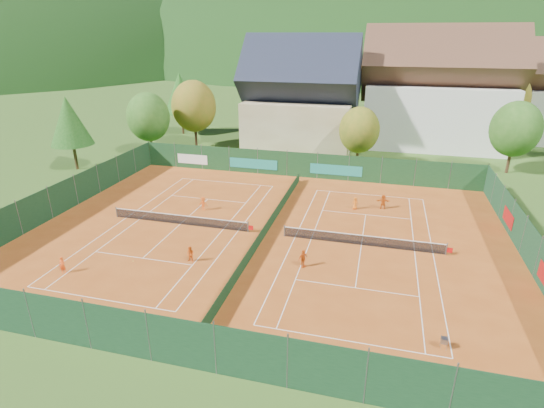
{
  "coord_description": "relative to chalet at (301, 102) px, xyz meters",
  "views": [
    {
      "loc": [
        8.72,
        -31.35,
        15.93
      ],
      "look_at": [
        0.0,
        2.0,
        2.0
      ],
      "focal_mm": 28.0,
      "sensor_mm": 36.0,
      "label": 1
    }
  ],
  "objects": [
    {
      "name": "mountain_backdrop",
      "position": [
        31.54,
        203.48,
        -46.26
      ],
      "size": [
        820.0,
        530.0,
        242.0
      ],
      "color": "black",
      "rests_on": "ground"
    },
    {
      "name": "fence_east",
      "position": [
        23.0,
        -29.95,
        -5.14
      ],
      "size": [
        0.09,
        32.0,
        3.0
      ],
      "color": "#163D24",
      "rests_on": "ground"
    },
    {
      "name": "tree_west_front",
      "position": [
        -19.0,
        -10.0,
        -1.23
      ],
      "size": [
        5.72,
        5.72,
        8.69
      ],
      "color": "#452918",
      "rests_on": "ground"
    },
    {
      "name": "court_markings_right",
      "position": [
        11.0,
        -30.0,
        -6.61
      ],
      "size": [
        11.03,
        23.83,
        0.0
      ],
      "color": "white",
      "rests_on": "ground"
    },
    {
      "name": "hotel_block_a",
      "position": [
        19.0,
        6.0,
        0.76
      ],
      "size": [
        21.6,
        11.0,
        17.25
      ],
      "color": "silver",
      "rests_on": "ground"
    },
    {
      "name": "fence_north",
      "position": [
        2.54,
        -14.01,
        -5.16
      ],
      "size": [
        40.0,
        0.1,
        3.0
      ],
      "color": "#153A1B",
      "rests_on": "ground"
    },
    {
      "name": "loose_ball_0",
      "position": [
        -5.43,
        -37.02,
        -6.59
      ],
      "size": [
        0.07,
        0.07,
        0.07
      ],
      "primitive_type": "sphere",
      "color": "#CCD833",
      "rests_on": "ground"
    },
    {
      "name": "tree_east_back",
      "position": [
        29.0,
        10.0,
        0.12
      ],
      "size": [
        7.15,
        7.15,
        10.86
      ],
      "color": "#472C19",
      "rests_on": "ground"
    },
    {
      "name": "tree_center",
      "position": [
        9.0,
        -8.0,
        -1.91
      ],
      "size": [
        5.01,
        5.01,
        7.6
      ],
      "color": "#452B18",
      "rests_on": "ground"
    },
    {
      "name": "loose_ball_1",
      "position": [
        10.17,
        -41.87,
        -6.59
      ],
      "size": [
        0.07,
        0.07,
        0.07
      ],
      "primitive_type": "sphere",
      "color": "#CCD833",
      "rests_on": "ground"
    },
    {
      "name": "clay_pad",
      "position": [
        3.0,
        -30.0,
        -6.62
      ],
      "size": [
        40.0,
        32.0,
        0.01
      ],
      "primitive_type": "cube",
      "color": "#A44A18",
      "rests_on": "ground"
    },
    {
      "name": "player_left_far",
      "position": [
        -4.29,
        -26.37,
        -5.95
      ],
      "size": [
        0.91,
        0.57,
        1.34
      ],
      "primitive_type": "imported",
      "rotation": [
        0.0,
        0.0,
        3.22
      ],
      "color": "#F25B15",
      "rests_on": "ground"
    },
    {
      "name": "tree_east_front",
      "position": [
        27.0,
        -6.0,
        -1.23
      ],
      "size": [
        5.72,
        5.72,
        8.69
      ],
      "color": "#4D311B",
      "rests_on": "ground"
    },
    {
      "name": "court_divider",
      "position": [
        3.0,
        -30.0,
        -6.12
      ],
      "size": [
        0.03,
        28.8,
        1.0
      ],
      "color": "#123219",
      "rests_on": "ground"
    },
    {
      "name": "tree_west_side",
      "position": [
        -25.0,
        -18.0,
        -0.56
      ],
      "size": [
        5.04,
        5.04,
        9.0
      ],
      "color": "#4A321A",
      "rests_on": "ground"
    },
    {
      "name": "player_right_far_b",
      "position": [
        12.5,
        -21.65,
        -5.9
      ],
      "size": [
        1.39,
        0.57,
        1.46
      ],
      "primitive_type": "imported",
      "rotation": [
        0.0,
        0.0,
        3.25
      ],
      "color": "#DC5C13",
      "rests_on": "ground"
    },
    {
      "name": "player_right_far_a",
      "position": [
        9.87,
        -22.47,
        -6.0
      ],
      "size": [
        0.71,
        0.59,
        1.24
      ],
      "primitive_type": "imported",
      "rotation": [
        0.0,
        0.0,
        3.52
      ],
      "color": "orange",
      "rests_on": "ground"
    },
    {
      "name": "player_left_near",
      "position": [
        -9.35,
        -39.7,
        -5.99
      ],
      "size": [
        0.51,
        0.38,
        1.26
      ],
      "primitive_type": "imported",
      "rotation": [
        0.0,
        0.0,
        0.19
      ],
      "color": "#FF5716",
      "rests_on": "ground"
    },
    {
      "name": "ball_hopper",
      "position": [
        16.06,
        -41.18,
        -6.07
      ],
      "size": [
        0.34,
        0.34,
        0.8
      ],
      "color": "slate",
      "rests_on": "ground"
    },
    {
      "name": "tree_west_back",
      "position": [
        -21.0,
        4.0,
        0.11
      ],
      "size": [
        5.6,
        5.6,
        10.0
      ],
      "color": "#422E17",
      "rests_on": "ground"
    },
    {
      "name": "ground",
      "position": [
        3.0,
        -30.0,
        -6.64
      ],
      "size": [
        600.0,
        600.0,
        0.0
      ],
      "primitive_type": "plane",
      "color": "#2E5119",
      "rests_on": "ground"
    },
    {
      "name": "court_markings_left",
      "position": [
        -5.0,
        -30.0,
        -6.61
      ],
      "size": [
        11.03,
        23.83,
        0.0
      ],
      "color": "white",
      "rests_on": "ground"
    },
    {
      "name": "loose_ball_2",
      "position": [
        5.35,
        -28.07,
        -6.59
      ],
      "size": [
        0.07,
        0.07,
        0.07
      ],
      "primitive_type": "sphere",
      "color": "#CCD833",
      "rests_on": "ground"
    },
    {
      "name": "chalet",
      "position": [
        0.0,
        0.0,
        0.0
      ],
      "size": [
        16.2,
        12.0,
        16.0
      ],
      "color": "beige",
      "rests_on": "ground"
    },
    {
      "name": "fence_west",
      "position": [
        -17.0,
        -30.0,
        -5.12
      ],
      "size": [
        0.04,
        32.0,
        3.0
      ],
      "color": "#12321B",
      "rests_on": "ground"
    },
    {
      "name": "fence_south",
      "position": [
        3.0,
        -46.0,
        -5.12
      ],
      "size": [
        40.0,
        0.04,
        3.0
      ],
      "color": "#12341C",
      "rests_on": "ground"
    },
    {
      "name": "tree_west_mid",
      "position": [
        -15.0,
        -4.0,
        -0.56
      ],
      "size": [
        6.44,
        6.44,
        9.78
      ],
      "color": "#4D2D1B",
      "rests_on": "ground"
    },
    {
      "name": "tennis_net_right",
      "position": [
        11.15,
        -30.0,
        -6.12
      ],
      "size": [
        13.3,
        0.1,
        1.02
      ],
      "color": "#59595B",
      "rests_on": "ground"
    },
    {
      "name": "player_right_near",
      "position": [
        7.05,
        -34.58,
        -5.92
      ],
      "size": [
        0.77,
        0.87,
        1.41
      ],
      "primitive_type": "imported",
      "rotation": [
        0.0,
        0.0,
        0.93
      ],
      "color": "#D25412",
      "rests_on": "ground"
    },
    {
      "name": "player_left_mid",
      "position": [
        -1.2,
        -35.97,
        -5.99
      ],
      "size": [
        0.7,
        0.59,
        1.28
      ],
      "primitive_type": "imported",
      "rotation": [
        0.0,
        0.0,
        -0.18
      ],
      "color": "#E25B14",
      "rests_on": "ground"
    },
    {
      "name": "tennis_net_left",
      "position": [
        -4.85,
        -30.0,
        -6.12
      ],
      "size": [
        13.3,
        0.1,
        1.02
      ],
      "color": "#59595B",
      "rests_on": "ground"
    },
    {
      "name": "hotel_block_b",
      "position": [
        33.0,
        14.0,
        -0.01
      ],
      "size": [
        17.28,
        10.0,
        15.5
      ],
      "color": "silver",
      "rests_on": "ground"
    }
  ]
}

